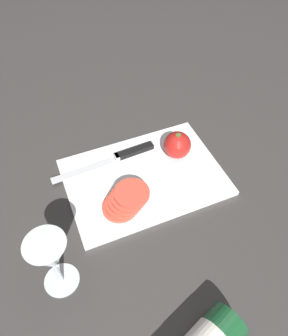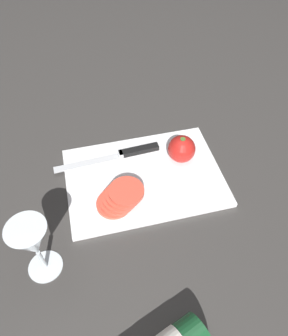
{
  "view_description": "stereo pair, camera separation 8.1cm",
  "coord_description": "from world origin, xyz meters",
  "views": [
    {
      "loc": [
        -0.16,
        -0.47,
        0.66
      ],
      "look_at": [
        0.05,
        0.01,
        0.04
      ],
      "focal_mm": 35.0,
      "sensor_mm": 36.0,
      "label": 1
    },
    {
      "loc": [
        -0.08,
        -0.5,
        0.66
      ],
      "look_at": [
        0.05,
        0.01,
        0.04
      ],
      "focal_mm": 35.0,
      "sensor_mm": 36.0,
      "label": 2
    }
  ],
  "objects": [
    {
      "name": "ground_plane",
      "position": [
        0.0,
        0.0,
        0.0
      ],
      "size": [
        3.0,
        3.0,
        0.0
      ],
      "primitive_type": "plane",
      "color": "#383533"
    },
    {
      "name": "cutting_board",
      "position": [
        0.05,
        0.01,
        0.01
      ],
      "size": [
        0.39,
        0.28,
        0.01
      ],
      "color": "white",
      "rests_on": "ground_plane"
    },
    {
      "name": "wine_glass",
      "position": [
        -0.21,
        -0.17,
        0.11
      ],
      "size": [
        0.08,
        0.08,
        0.16
      ],
      "color": "silver",
      "rests_on": "ground_plane"
    },
    {
      "name": "whole_tomato",
      "position": [
        0.15,
        0.05,
        0.05
      ],
      "size": [
        0.07,
        0.07,
        0.07
      ],
      "color": "red",
      "rests_on": "cutting_board"
    },
    {
      "name": "tomato_slice_stack_near",
      "position": [
        -0.03,
        -0.06,
        0.03
      ],
      "size": [
        0.12,
        0.09,
        0.04
      ],
      "color": "#DB4C38",
      "rests_on": "cutting_board"
    },
    {
      "name": "knife",
      "position": [
        0.02,
        0.09,
        0.02
      ],
      "size": [
        0.28,
        0.04,
        0.01
      ],
      "rotation": [
        0.0,
        0.0,
        3.19
      ],
      "color": "silver",
      "rests_on": "cutting_board"
    }
  ]
}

